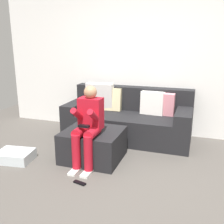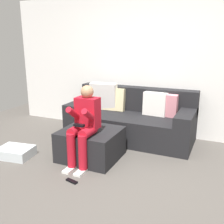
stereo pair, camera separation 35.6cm
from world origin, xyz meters
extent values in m
plane|color=#544F49|center=(0.00, 0.00, 0.00)|extent=(7.32, 7.32, 0.00)
cube|color=white|center=(0.00, 2.11, 1.21)|extent=(5.63, 0.10, 2.42)
cube|color=black|center=(-0.22, 1.60, 0.22)|extent=(2.10, 0.91, 0.43)
cube|color=black|center=(-0.22, 1.94, 0.64)|extent=(2.10, 0.23, 0.42)
cube|color=black|center=(-1.15, 1.60, 0.51)|extent=(0.25, 0.91, 0.16)
cube|color=black|center=(0.70, 1.60, 0.51)|extent=(0.25, 0.91, 0.16)
cube|color=white|center=(-0.78, 1.75, 0.67)|extent=(0.49, 0.21, 0.49)
cube|color=beige|center=(-0.59, 1.77, 0.63)|extent=(0.40, 0.16, 0.41)
cube|color=pink|center=(0.34, 1.76, 0.61)|extent=(0.37, 0.16, 0.37)
cube|color=white|center=(0.16, 1.75, 0.62)|extent=(0.40, 0.20, 0.39)
cube|color=black|center=(-0.46, 0.66, 0.21)|extent=(0.80, 0.72, 0.42)
cube|color=red|center=(-0.45, 0.57, 0.70)|extent=(0.31, 0.19, 0.42)
sphere|color=tan|center=(-0.45, 0.57, 0.98)|extent=(0.17, 0.17, 0.17)
cylinder|color=red|center=(-0.53, 0.42, 0.49)|extent=(0.13, 0.30, 0.13)
cylinder|color=red|center=(-0.53, 0.27, 0.26)|extent=(0.11, 0.11, 0.46)
cube|color=white|center=(-0.53, 0.21, 0.01)|extent=(0.10, 0.22, 0.03)
cylinder|color=red|center=(-0.56, 0.44, 0.69)|extent=(0.08, 0.36, 0.28)
cylinder|color=red|center=(-0.36, 0.42, 0.49)|extent=(0.13, 0.30, 0.13)
cylinder|color=red|center=(-0.36, 0.27, 0.26)|extent=(0.11, 0.11, 0.46)
cube|color=white|center=(-0.36, 0.21, 0.01)|extent=(0.10, 0.22, 0.03)
cylinder|color=red|center=(-0.34, 0.44, 0.69)|extent=(0.08, 0.35, 0.28)
cube|color=black|center=(-0.45, 0.34, 0.59)|extent=(0.14, 0.06, 0.03)
cube|color=silver|center=(-1.48, 0.24, 0.07)|extent=(0.53, 0.43, 0.14)
cube|color=black|center=(-0.35, -0.03, 0.01)|extent=(0.17, 0.08, 0.02)
camera|label=1|loc=(0.89, -2.50, 1.63)|focal=41.77mm
camera|label=2|loc=(1.23, -2.37, 1.63)|focal=41.77mm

